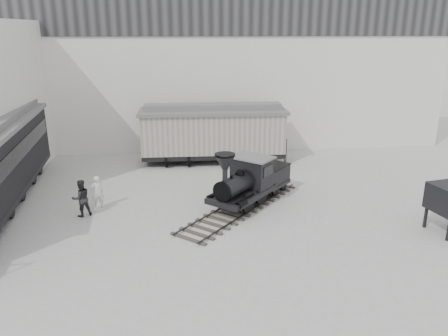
{
  "coord_description": "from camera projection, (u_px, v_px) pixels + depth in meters",
  "views": [
    {
      "loc": [
        -2.01,
        -16.63,
        8.53
      ],
      "look_at": [
        -0.1,
        3.61,
        2.0
      ],
      "focal_mm": 35.0,
      "sensor_mm": 36.0,
      "label": 1
    }
  ],
  "objects": [
    {
      "name": "north_wall",
      "position": [
        210.0,
        72.0,
        31.06
      ],
      "size": [
        34.0,
        2.51,
        11.0
      ],
      "color": "silver",
      "rests_on": "ground"
    },
    {
      "name": "visitor_b",
      "position": [
        81.0,
        198.0,
        20.54
      ],
      "size": [
        1.1,
        1.02,
        1.8
      ],
      "primitive_type": "imported",
      "rotation": [
        0.0,
        0.0,
        3.65
      ],
      "color": "black",
      "rests_on": "ground"
    },
    {
      "name": "ground",
      "position": [
        234.0,
        238.0,
        18.56
      ],
      "size": [
        90.0,
        90.0,
        0.0
      ],
      "primitive_type": "plane",
      "color": "#9E9E9B"
    },
    {
      "name": "boxcar",
      "position": [
        213.0,
        132.0,
        28.62
      ],
      "size": [
        9.55,
        3.09,
        3.9
      ],
      "rotation": [
        0.0,
        0.0,
        -0.01
      ],
      "color": "black",
      "rests_on": "ground"
    },
    {
      "name": "locomotive",
      "position": [
        248.0,
        183.0,
        21.82
      ],
      "size": [
        7.05,
        7.82,
        3.06
      ],
      "rotation": [
        0.0,
        0.0,
        -0.7
      ],
      "color": "#403A32",
      "rests_on": "ground"
    },
    {
      "name": "visitor_a",
      "position": [
        97.0,
        192.0,
        21.46
      ],
      "size": [
        0.71,
        0.58,
        1.68
      ],
      "primitive_type": "imported",
      "rotation": [
        0.0,
        0.0,
        3.48
      ],
      "color": "silver",
      "rests_on": "ground"
    }
  ]
}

